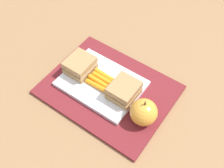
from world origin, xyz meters
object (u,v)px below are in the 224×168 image
at_px(carrot_sticks_bundle, 102,81).
at_px(apple, 144,112).
at_px(sandwich_half_left, 80,65).
at_px(sandwich_half_right, 124,90).
at_px(food_tray, 102,83).

xyz_separation_m(carrot_sticks_bundle, apple, (0.16, -0.03, 0.02)).
relative_size(sandwich_half_left, apple, 0.95).
relative_size(sandwich_half_right, carrot_sticks_bundle, 1.03).
relative_size(food_tray, sandwich_half_left, 2.88).
distance_m(food_tray, carrot_sticks_bundle, 0.01).
distance_m(carrot_sticks_bundle, apple, 0.16).
bearing_deg(food_tray, carrot_sticks_bundle, 7.07).
bearing_deg(food_tray, sandwich_half_left, 180.00).
bearing_deg(sandwich_half_right, food_tray, 180.00).
bearing_deg(food_tray, apple, -10.58).
distance_m(sandwich_half_right, carrot_sticks_bundle, 0.08).
xyz_separation_m(food_tray, sandwich_half_left, (-0.08, 0.00, 0.03)).
height_order(food_tray, carrot_sticks_bundle, carrot_sticks_bundle).
bearing_deg(sandwich_half_right, apple, -20.15).
relative_size(food_tray, carrot_sticks_bundle, 2.95).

